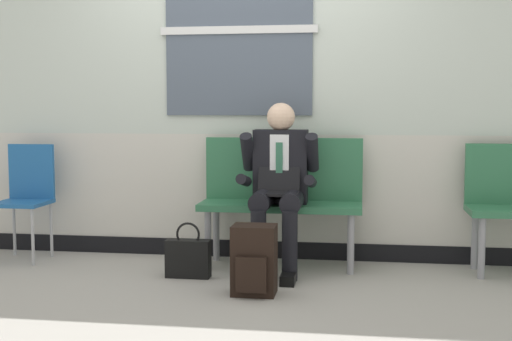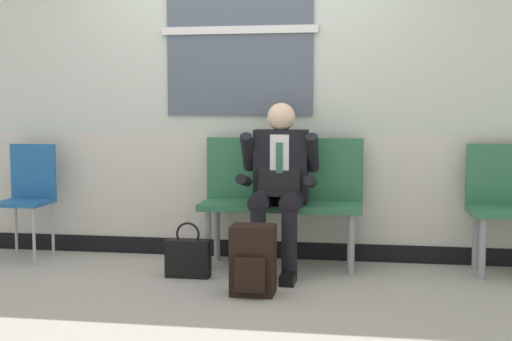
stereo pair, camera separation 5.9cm
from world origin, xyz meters
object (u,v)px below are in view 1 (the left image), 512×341
object	(u,v)px
bench_with_person	(282,192)
folding_chair	(27,190)
person_seated	(279,182)
handbag	(188,257)
backpack	(254,261)

from	to	relation	value
bench_with_person	folding_chair	xyz separation A→B (m)	(-2.03, -0.08, -0.02)
bench_with_person	person_seated	world-z (taller)	person_seated
bench_with_person	handbag	size ratio (longest dim) A/B	3.07
folding_chair	bench_with_person	bearing A→B (deg)	2.13
bench_with_person	handbag	distance (m)	0.89
person_seated	backpack	distance (m)	0.80
handbag	folding_chair	distance (m)	1.54
person_seated	handbag	size ratio (longest dim) A/B	3.13
bench_with_person	person_seated	size ratio (longest dim) A/B	0.98
backpack	person_seated	bearing A→B (deg)	83.09
person_seated	handbag	bearing A→B (deg)	-154.50
bench_with_person	backpack	bearing A→B (deg)	-95.29
handbag	person_seated	bearing A→B (deg)	25.50
backpack	folding_chair	world-z (taller)	folding_chair
folding_chair	backpack	bearing A→B (deg)	-22.16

